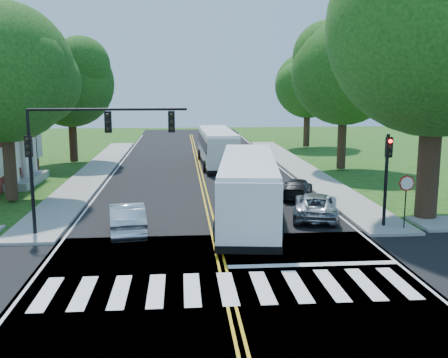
{
  "coord_description": "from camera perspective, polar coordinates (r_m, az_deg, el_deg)",
  "views": [
    {
      "loc": [
        -1.52,
        -17.25,
        6.76
      ],
      "look_at": [
        0.53,
        7.24,
        2.4
      ],
      "focal_mm": 42.0,
      "sensor_mm": 36.0,
      "label": 1
    }
  ],
  "objects": [
    {
      "name": "dark_sedan",
      "position": [
        32.43,
        7.98,
        -0.99
      ],
      "size": [
        2.85,
        4.34,
        1.17
      ],
      "primitive_type": "imported",
      "rotation": [
        0.0,
        0.0,
        2.81
      ],
      "color": "black",
      "rests_on": "road"
    },
    {
      "name": "bus_lead",
      "position": [
        26.59,
        2.63,
        -0.9
      ],
      "size": [
        4.22,
        12.66,
        3.22
      ],
      "rotation": [
        0.0,
        0.0,
        3.02
      ],
      "color": "white",
      "rests_on": "road"
    },
    {
      "name": "cross_road",
      "position": [
        18.59,
        0.23,
        -11.24
      ],
      "size": [
        60.0,
        12.0,
        0.01
      ],
      "primitive_type": "cube",
      "color": "black",
      "rests_on": "ground"
    },
    {
      "name": "stop_sign",
      "position": [
        25.94,
        19.23,
        -1.01
      ],
      "size": [
        0.76,
        0.08,
        2.53
      ],
      "color": "black",
      "rests_on": "ground"
    },
    {
      "name": "tree_east_far",
      "position": [
        58.95,
        9.11,
        10.04
      ],
      "size": [
        7.2,
        7.2,
        10.34
      ],
      "color": "#311C13",
      "rests_on": "ground"
    },
    {
      "name": "bus_follow",
      "position": [
        45.19,
        -0.76,
        3.53
      ],
      "size": [
        3.05,
        11.87,
        3.06
      ],
      "rotation": [
        0.0,
        0.0,
        3.16
      ],
      "color": "white",
      "rests_on": "road"
    },
    {
      "name": "sidewalk_ne",
      "position": [
        43.89,
        8.2,
        1.2
      ],
      "size": [
        2.6,
        40.0,
        0.15
      ],
      "primitive_type": "cube",
      "color": "gray",
      "rests_on": "ground"
    },
    {
      "name": "sidewalk_nw",
      "position": [
        43.31,
        -13.74,
        0.89
      ],
      "size": [
        2.6,
        40.0,
        0.15
      ],
      "primitive_type": "cube",
      "color": "gray",
      "rests_on": "ground"
    },
    {
      "name": "edge_line_w",
      "position": [
        40.18,
        -12.27,
        0.16
      ],
      "size": [
        0.12,
        70.0,
        0.01
      ],
      "primitive_type": "cube",
      "color": "silver",
      "rests_on": "road"
    },
    {
      "name": "tree_ne_big",
      "position": [
        28.33,
        22.28,
        15.13
      ],
      "size": [
        10.8,
        10.8,
        14.91
      ],
      "color": "#311C13",
      "rests_on": "ground"
    },
    {
      "name": "suv",
      "position": [
        27.58,
        9.95,
        -2.85
      ],
      "size": [
        3.31,
        5.13,
        1.31
      ],
      "primitive_type": "imported",
      "rotation": [
        0.0,
        0.0,
        2.88
      ],
      "color": "#BABBC1",
      "rests_on": "road"
    },
    {
      "name": "tree_west_near",
      "position": [
        32.82,
        -22.91,
        10.62
      ],
      "size": [
        8.0,
        8.0,
        11.4
      ],
      "color": "#311C13",
      "rests_on": "ground"
    },
    {
      "name": "stop_bar",
      "position": [
        20.64,
        9.68,
        -9.16
      ],
      "size": [
        6.6,
        0.4,
        0.01
      ],
      "primitive_type": "cube",
      "color": "silver",
      "rests_on": "road"
    },
    {
      "name": "ground",
      "position": [
        18.59,
        0.23,
        -11.26
      ],
      "size": [
        140.0,
        140.0,
        0.0
      ],
      "primitive_type": "plane",
      "color": "#194411",
      "rests_on": "ground"
    },
    {
      "name": "road",
      "position": [
        35.93,
        -2.28,
        -0.78
      ],
      "size": [
        14.0,
        96.0,
        0.01
      ],
      "primitive_type": "cube",
      "color": "black",
      "rests_on": "ground"
    },
    {
      "name": "crosswalk",
      "position": [
        18.12,
        0.37,
        -11.79
      ],
      "size": [
        12.6,
        3.0,
        0.01
      ],
      "primitive_type": "cube",
      "color": "silver",
      "rests_on": "road"
    },
    {
      "name": "signal_nw",
      "position": [
        24.19,
        -15.13,
        4.06
      ],
      "size": [
        7.15,
        0.46,
        5.66
      ],
      "color": "black",
      "rests_on": "ground"
    },
    {
      "name": "signal_ne",
      "position": [
        25.89,
        17.32,
        1.17
      ],
      "size": [
        0.3,
        0.46,
        4.4
      ],
      "color": "black",
      "rests_on": "ground"
    },
    {
      "name": "center_line",
      "position": [
        39.86,
        -2.54,
        0.31
      ],
      "size": [
        0.36,
        70.0,
        0.01
      ],
      "primitive_type": "cube",
      "color": "gold",
      "rests_on": "road"
    },
    {
      "name": "hatchback",
      "position": [
        24.63,
        -10.52,
        -4.24
      ],
      "size": [
        2.19,
        4.65,
        1.47
      ],
      "primitive_type": "imported",
      "rotation": [
        0.0,
        0.0,
        3.29
      ],
      "color": "silver",
      "rests_on": "road"
    },
    {
      "name": "tree_east_mid",
      "position": [
        43.27,
        12.98,
        11.26
      ],
      "size": [
        8.4,
        8.4,
        11.93
      ],
      "color": "#311C13",
      "rests_on": "ground"
    },
    {
      "name": "edge_line_e",
      "position": [
        40.69,
        7.08,
        0.44
      ],
      "size": [
        0.12,
        70.0,
        0.01
      ],
      "primitive_type": "cube",
      "color": "silver",
      "rests_on": "road"
    },
    {
      "name": "tree_west_far",
      "position": [
        48.2,
        -16.39,
        9.94
      ],
      "size": [
        7.6,
        7.6,
        10.67
      ],
      "color": "#311C13",
      "rests_on": "ground"
    }
  ]
}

